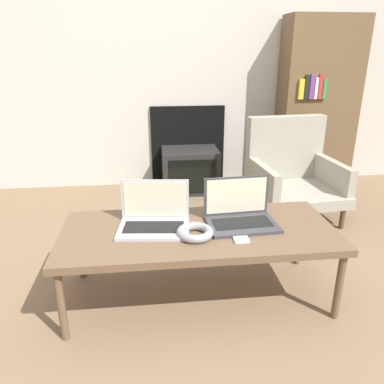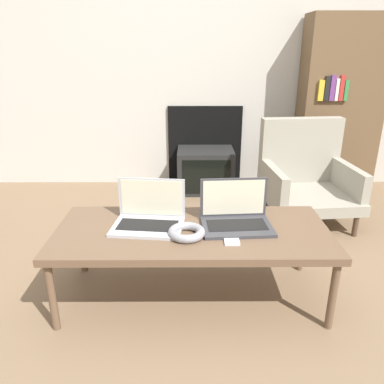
{
  "view_description": "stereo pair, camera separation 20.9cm",
  "coord_description": "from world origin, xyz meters",
  "px_view_note": "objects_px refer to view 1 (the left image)",
  "views": [
    {
      "loc": [
        -0.22,
        -1.29,
        1.22
      ],
      "look_at": [
        0.0,
        0.66,
        0.47
      ],
      "focal_mm": 35.0,
      "sensor_mm": 36.0,
      "label": 1
    },
    {
      "loc": [
        -0.01,
        -1.3,
        1.22
      ],
      "look_at": [
        0.0,
        0.66,
        0.47
      ],
      "focal_mm": 35.0,
      "sensor_mm": 36.0,
      "label": 2
    }
  ],
  "objects_px": {
    "headphones": "(195,232)",
    "tv": "(190,170)",
    "laptop_left": "(154,218)",
    "laptop_right": "(240,214)",
    "armchair": "(291,171)",
    "phone": "(239,236)"
  },
  "relations": [
    {
      "from": "laptop_right",
      "to": "armchair",
      "type": "xyz_separation_m",
      "value": [
        0.64,
        0.98,
        -0.1
      ]
    },
    {
      "from": "phone",
      "to": "laptop_right",
      "type": "bearing_deg",
      "value": 76.13
    },
    {
      "from": "tv",
      "to": "laptop_right",
      "type": "bearing_deg",
      "value": -86.66
    },
    {
      "from": "phone",
      "to": "tv",
      "type": "bearing_deg",
      "value": 91.76
    },
    {
      "from": "laptop_right",
      "to": "headphones",
      "type": "distance_m",
      "value": 0.28
    },
    {
      "from": "headphones",
      "to": "phone",
      "type": "xyz_separation_m",
      "value": [
        0.21,
        -0.03,
        -0.02
      ]
    },
    {
      "from": "tv",
      "to": "armchair",
      "type": "bearing_deg",
      "value": -37.53
    },
    {
      "from": "laptop_right",
      "to": "tv",
      "type": "xyz_separation_m",
      "value": [
        -0.09,
        1.54,
        -0.25
      ]
    },
    {
      "from": "tv",
      "to": "armchair",
      "type": "distance_m",
      "value": 0.93
    },
    {
      "from": "laptop_left",
      "to": "tv",
      "type": "distance_m",
      "value": 1.59
    },
    {
      "from": "laptop_left",
      "to": "headphones",
      "type": "height_order",
      "value": "laptop_left"
    },
    {
      "from": "phone",
      "to": "tv",
      "type": "distance_m",
      "value": 1.7
    },
    {
      "from": "phone",
      "to": "tv",
      "type": "height_order",
      "value": "phone"
    },
    {
      "from": "phone",
      "to": "armchair",
      "type": "bearing_deg",
      "value": 58.94
    },
    {
      "from": "headphones",
      "to": "phone",
      "type": "relative_size",
      "value": 1.25
    },
    {
      "from": "tv",
      "to": "armchair",
      "type": "relative_size",
      "value": 0.68
    },
    {
      "from": "headphones",
      "to": "tv",
      "type": "distance_m",
      "value": 1.69
    },
    {
      "from": "headphones",
      "to": "tv",
      "type": "xyz_separation_m",
      "value": [
        0.16,
        1.66,
        -0.22
      ]
    },
    {
      "from": "headphones",
      "to": "armchair",
      "type": "distance_m",
      "value": 1.42
    },
    {
      "from": "laptop_left",
      "to": "tv",
      "type": "xyz_separation_m",
      "value": [
        0.34,
        1.54,
        -0.25
      ]
    },
    {
      "from": "laptop_right",
      "to": "phone",
      "type": "distance_m",
      "value": 0.16
    },
    {
      "from": "laptop_left",
      "to": "armchair",
      "type": "xyz_separation_m",
      "value": [
        1.08,
        0.98,
        -0.1
      ]
    }
  ]
}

